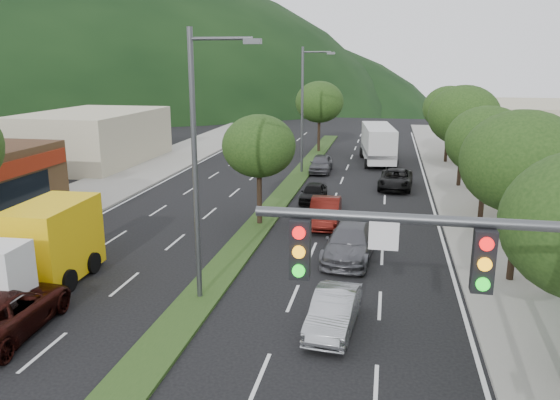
% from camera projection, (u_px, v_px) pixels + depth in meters
% --- Properties ---
extents(sidewalk_right, '(5.00, 90.00, 0.15)m').
position_uv_depth(sidewalk_right, '(476.00, 204.00, 34.76)').
color(sidewalk_right, gray).
rests_on(sidewalk_right, ground).
extents(sidewalk_left, '(6.00, 90.00, 0.15)m').
position_uv_depth(sidewalk_left, '(108.00, 186.00, 39.56)').
color(sidewalk_left, gray).
rests_on(sidewalk_left, ground).
extents(median, '(1.60, 56.00, 0.12)m').
position_uv_depth(median, '(291.00, 185.00, 39.97)').
color(median, '#223D16').
rests_on(median, ground).
extents(traffic_signal, '(6.12, 0.40, 7.00)m').
position_uv_depth(traffic_signal, '(516.00, 321.00, 9.05)').
color(traffic_signal, '#47494C').
rests_on(traffic_signal, ground).
extents(bldg_left_far, '(9.00, 14.00, 4.60)m').
position_uv_depth(bldg_left_far, '(94.00, 137.00, 48.70)').
color(bldg_left_far, '#B7AE91').
rests_on(bldg_left_far, ground).
extents(bldg_right_far, '(10.00, 16.00, 5.20)m').
position_uv_depth(bldg_right_far, '(526.00, 131.00, 50.89)').
color(bldg_right_far, '#B7AE91').
rests_on(bldg_right_far, ground).
extents(hill_far, '(176.00, 132.00, 82.00)m').
position_uv_depth(hill_far, '(27.00, 100.00, 133.02)').
color(hill_far, black).
rests_on(hill_far, ground).
extents(tree_r_b, '(4.80, 4.80, 6.94)m').
position_uv_depth(tree_r_b, '(522.00, 162.00, 21.27)').
color(tree_r_b, black).
rests_on(tree_r_b, sidewalk_right).
extents(tree_r_c, '(4.40, 4.40, 6.48)m').
position_uv_depth(tree_r_c, '(487.00, 141.00, 28.95)').
color(tree_r_c, black).
rests_on(tree_r_c, sidewalk_right).
extents(tree_r_d, '(5.00, 5.00, 7.17)m').
position_uv_depth(tree_r_d, '(464.00, 116.00, 38.36)').
color(tree_r_d, black).
rests_on(tree_r_d, sidewalk_right).
extents(tree_r_e, '(4.60, 4.60, 6.71)m').
position_uv_depth(tree_r_e, '(449.00, 108.00, 47.94)').
color(tree_r_e, black).
rests_on(tree_r_e, sidewalk_right).
extents(tree_med_near, '(4.00, 4.00, 6.02)m').
position_uv_depth(tree_med_near, '(259.00, 146.00, 29.39)').
color(tree_med_near, black).
rests_on(tree_med_near, median).
extents(tree_med_far, '(4.80, 4.80, 6.94)m').
position_uv_depth(tree_med_far, '(319.00, 102.00, 53.97)').
color(tree_med_far, black).
rests_on(tree_med_far, median).
extents(streetlight_near, '(2.60, 0.25, 10.00)m').
position_uv_depth(streetlight_near, '(200.00, 155.00, 19.56)').
color(streetlight_near, '#47494C').
rests_on(streetlight_near, ground).
extents(streetlight_mid, '(2.60, 0.25, 10.00)m').
position_uv_depth(streetlight_mid, '(305.00, 104.00, 43.33)').
color(streetlight_mid, '#47494C').
rests_on(streetlight_mid, ground).
extents(sedan_silver, '(1.72, 4.10, 1.32)m').
position_uv_depth(sedan_silver, '(334.00, 311.00, 18.42)').
color(sedan_silver, '#989B9F').
rests_on(sedan_silver, ground).
extents(suv_maroon, '(2.92, 5.61, 1.51)m').
position_uv_depth(suv_maroon, '(5.00, 311.00, 18.19)').
color(suv_maroon, black).
rests_on(suv_maroon, ground).
extents(car_queue_a, '(1.62, 3.67, 1.23)m').
position_uv_depth(car_queue_a, '(313.00, 193.00, 35.32)').
color(car_queue_a, black).
rests_on(car_queue_a, ground).
extents(car_queue_b, '(2.54, 5.38, 1.52)m').
position_uv_depth(car_queue_b, '(350.00, 242.00, 25.20)').
color(car_queue_b, '#535359').
rests_on(car_queue_b, ground).
extents(car_queue_c, '(1.74, 4.61, 1.50)m').
position_uv_depth(car_queue_c, '(325.00, 212.00, 30.28)').
color(car_queue_c, '#53120D').
rests_on(car_queue_c, ground).
extents(car_queue_d, '(2.59, 5.03, 1.36)m').
position_uv_depth(car_queue_d, '(396.00, 179.00, 39.07)').
color(car_queue_d, black).
rests_on(car_queue_d, ground).
extents(car_queue_e, '(1.78, 4.26, 1.44)m').
position_uv_depth(car_queue_e, '(321.00, 163.00, 44.95)').
color(car_queue_e, '#4E4E53').
rests_on(car_queue_e, ground).
extents(car_queue_f, '(2.00, 4.38, 1.24)m').
position_uv_depth(car_queue_f, '(387.00, 157.00, 48.72)').
color(car_queue_f, black).
rests_on(car_queue_f, ground).
extents(box_truck, '(2.83, 6.74, 3.28)m').
position_uv_depth(box_truck, '(43.00, 250.00, 21.71)').
color(box_truck, silver).
rests_on(box_truck, ground).
extents(motorhome, '(3.57, 8.81, 3.29)m').
position_uv_depth(motorhome, '(378.00, 143.00, 49.05)').
color(motorhome, silver).
rests_on(motorhome, ground).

